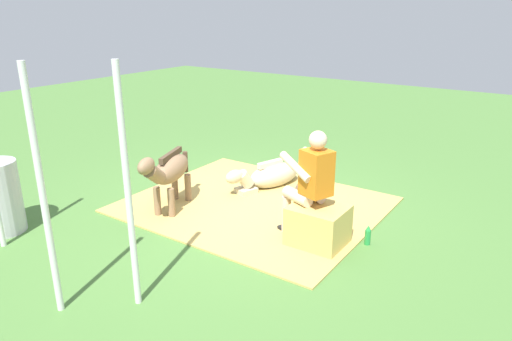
# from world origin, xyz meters

# --- Properties ---
(ground_plane) EXTENTS (24.00, 24.00, 0.00)m
(ground_plane) POSITION_xyz_m (0.00, 0.00, 0.00)
(ground_plane) COLOR #4C7A38
(hay_patch) EXTENTS (3.30, 2.80, 0.02)m
(hay_patch) POSITION_xyz_m (-0.01, -0.27, 0.01)
(hay_patch) COLOR tan
(hay_patch) RESTS_ON ground
(hay_bale) EXTENTS (0.62, 0.54, 0.48)m
(hay_bale) POSITION_xyz_m (-1.26, 0.25, 0.24)
(hay_bale) COLOR tan
(hay_bale) RESTS_ON ground
(person_seated) EXTENTS (0.72, 0.57, 1.36)m
(person_seated) POSITION_xyz_m (-1.11, 0.21, 0.75)
(person_seated) COLOR beige
(person_seated) RESTS_ON ground
(pony_standing) EXTENTS (0.65, 1.30, 0.94)m
(pony_standing) POSITION_xyz_m (0.81, 0.52, 0.57)
(pony_standing) COLOR #8C6B4C
(pony_standing) RESTS_ON ground
(pony_lying) EXTENTS (0.67, 1.35, 0.42)m
(pony_lying) POSITION_xyz_m (0.19, -0.96, 0.19)
(pony_lying) COLOR beige
(pony_lying) RESTS_ON ground
(soda_bottle) EXTENTS (0.07, 0.07, 0.24)m
(soda_bottle) POSITION_xyz_m (-1.75, -0.08, 0.12)
(soda_bottle) COLOR #268C3F
(soda_bottle) RESTS_ON ground
(tent_pole_left) EXTENTS (0.06, 0.06, 2.23)m
(tent_pole_left) POSITION_xyz_m (-0.40, 2.21, 1.12)
(tent_pole_left) COLOR silver
(tent_pole_left) RESTS_ON ground
(tent_pole_mid) EXTENTS (0.06, 0.06, 2.23)m
(tent_pole_mid) POSITION_xyz_m (0.10, 2.69, 1.12)
(tent_pole_mid) COLOR silver
(tent_pole_mid) RESTS_ON ground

